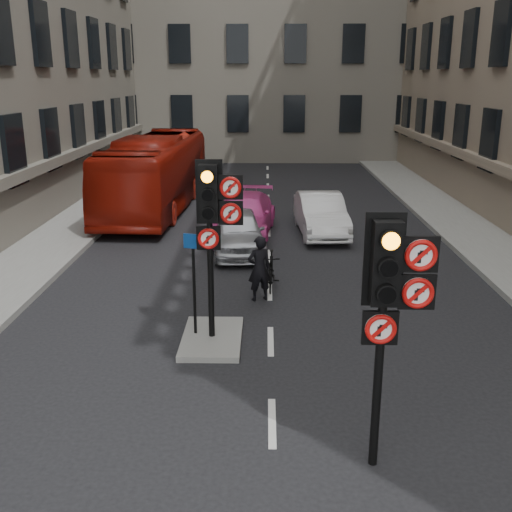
{
  "coord_description": "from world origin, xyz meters",
  "views": [
    {
      "loc": [
        -0.12,
        -6.22,
        5.21
      ],
      "look_at": [
        -0.26,
        2.43,
        2.6
      ],
      "focal_mm": 42.0,
      "sensor_mm": 36.0,
      "label": 1
    }
  ],
  "objects_px": {
    "signal_far": "(214,212)",
    "signal_near": "(391,290)",
    "car_white": "(321,214)",
    "car_pink": "(243,216)",
    "motorcyclist": "(259,268)",
    "info_sign": "(194,270)",
    "bus_red": "(156,173)",
    "car_silver": "(238,231)",
    "motorcycle": "(271,270)"
  },
  "relations": [
    {
      "from": "bus_red",
      "to": "info_sign",
      "type": "relative_size",
      "value": 5.0
    },
    {
      "from": "signal_near",
      "to": "signal_far",
      "type": "relative_size",
      "value": 1.0
    },
    {
      "from": "signal_far",
      "to": "car_silver",
      "type": "xyz_separation_m",
      "value": [
        0.16,
        6.48,
        -2.05
      ]
    },
    {
      "from": "signal_far",
      "to": "bus_red",
      "type": "relative_size",
      "value": 0.34
    },
    {
      "from": "motorcycle",
      "to": "motorcyclist",
      "type": "distance_m",
      "value": 0.99
    },
    {
      "from": "bus_red",
      "to": "motorcyclist",
      "type": "height_order",
      "value": "bus_red"
    },
    {
      "from": "signal_far",
      "to": "info_sign",
      "type": "xyz_separation_m",
      "value": [
        -0.44,
        0.12,
        -1.21
      ]
    },
    {
      "from": "motorcyclist",
      "to": "motorcycle",
      "type": "bearing_deg",
      "value": -128.39
    },
    {
      "from": "car_silver",
      "to": "motorcycle",
      "type": "xyz_separation_m",
      "value": [
        0.98,
        -3.23,
        -0.19
      ]
    },
    {
      "from": "car_pink",
      "to": "motorcycle",
      "type": "distance_m",
      "value": 5.27
    },
    {
      "from": "signal_near",
      "to": "motorcyclist",
      "type": "bearing_deg",
      "value": 105.32
    },
    {
      "from": "signal_near",
      "to": "motorcycle",
      "type": "height_order",
      "value": "signal_near"
    },
    {
      "from": "signal_far",
      "to": "car_silver",
      "type": "height_order",
      "value": "signal_far"
    },
    {
      "from": "car_silver",
      "to": "car_pink",
      "type": "height_order",
      "value": "car_pink"
    },
    {
      "from": "car_white",
      "to": "motorcyclist",
      "type": "height_order",
      "value": "motorcyclist"
    },
    {
      "from": "info_sign",
      "to": "bus_red",
      "type": "bearing_deg",
      "value": 118.42
    },
    {
      "from": "signal_far",
      "to": "motorcyclist",
      "type": "xyz_separation_m",
      "value": [
        0.86,
        2.37,
        -1.9
      ]
    },
    {
      "from": "motorcyclist",
      "to": "car_white",
      "type": "bearing_deg",
      "value": -127.96
    },
    {
      "from": "car_pink",
      "to": "signal_far",
      "type": "bearing_deg",
      "value": -86.37
    },
    {
      "from": "car_silver",
      "to": "info_sign",
      "type": "xyz_separation_m",
      "value": [
        -0.6,
        -6.36,
        0.84
      ]
    },
    {
      "from": "bus_red",
      "to": "motorcyclist",
      "type": "xyz_separation_m",
      "value": [
        4.24,
        -10.25,
        -0.68
      ]
    },
    {
      "from": "motorcycle",
      "to": "car_silver",
      "type": "bearing_deg",
      "value": 109.12
    },
    {
      "from": "signal_near",
      "to": "bus_red",
      "type": "relative_size",
      "value": 0.34
    },
    {
      "from": "signal_near",
      "to": "car_silver",
      "type": "bearing_deg",
      "value": 103.09
    },
    {
      "from": "bus_red",
      "to": "motorcycle",
      "type": "height_order",
      "value": "bus_red"
    },
    {
      "from": "bus_red",
      "to": "car_pink",
      "type": "bearing_deg",
      "value": -46.78
    },
    {
      "from": "car_silver",
      "to": "car_pink",
      "type": "distance_m",
      "value": 1.96
    },
    {
      "from": "signal_far",
      "to": "car_pink",
      "type": "relative_size",
      "value": 0.75
    },
    {
      "from": "bus_red",
      "to": "motorcyclist",
      "type": "bearing_deg",
      "value": -65.32
    },
    {
      "from": "car_white",
      "to": "info_sign",
      "type": "relative_size",
      "value": 1.96
    },
    {
      "from": "signal_far",
      "to": "car_white",
      "type": "bearing_deg",
      "value": 71.73
    },
    {
      "from": "motorcyclist",
      "to": "bus_red",
      "type": "bearing_deg",
      "value": -87.81
    },
    {
      "from": "signal_far",
      "to": "signal_near",
      "type": "bearing_deg",
      "value": -56.98
    },
    {
      "from": "car_silver",
      "to": "motorcyclist",
      "type": "bearing_deg",
      "value": -86.1
    },
    {
      "from": "signal_far",
      "to": "bus_red",
      "type": "height_order",
      "value": "signal_far"
    },
    {
      "from": "signal_near",
      "to": "motorcycle",
      "type": "relative_size",
      "value": 2.28
    },
    {
      "from": "car_white",
      "to": "motorcycle",
      "type": "bearing_deg",
      "value": -111.1
    },
    {
      "from": "car_silver",
      "to": "car_white",
      "type": "bearing_deg",
      "value": 34.0
    },
    {
      "from": "signal_near",
      "to": "signal_far",
      "type": "distance_m",
      "value": 4.77
    },
    {
      "from": "motorcyclist",
      "to": "info_sign",
      "type": "xyz_separation_m",
      "value": [
        -1.29,
        -2.25,
        0.69
      ]
    },
    {
      "from": "signal_far",
      "to": "car_white",
      "type": "relative_size",
      "value": 0.86
    },
    {
      "from": "signal_near",
      "to": "motorcyclist",
      "type": "height_order",
      "value": "signal_near"
    },
    {
      "from": "car_silver",
      "to": "bus_red",
      "type": "distance_m",
      "value": 7.14
    },
    {
      "from": "signal_near",
      "to": "info_sign",
      "type": "xyz_separation_m",
      "value": [
        -3.04,
        4.12,
        -1.09
      ]
    },
    {
      "from": "car_pink",
      "to": "bus_red",
      "type": "height_order",
      "value": "bus_red"
    },
    {
      "from": "signal_far",
      "to": "info_sign",
      "type": "distance_m",
      "value": 1.29
    },
    {
      "from": "car_pink",
      "to": "info_sign",
      "type": "bearing_deg",
      "value": -89.38
    },
    {
      "from": "car_pink",
      "to": "motorcyclist",
      "type": "distance_m",
      "value": 6.11
    },
    {
      "from": "signal_far",
      "to": "bus_red",
      "type": "xyz_separation_m",
      "value": [
        -3.39,
        12.62,
        -1.22
      ]
    },
    {
      "from": "car_white",
      "to": "car_pink",
      "type": "height_order",
      "value": "car_pink"
    }
  ]
}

